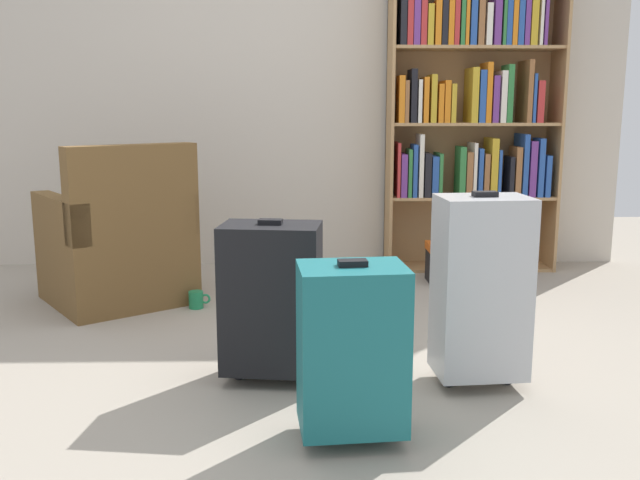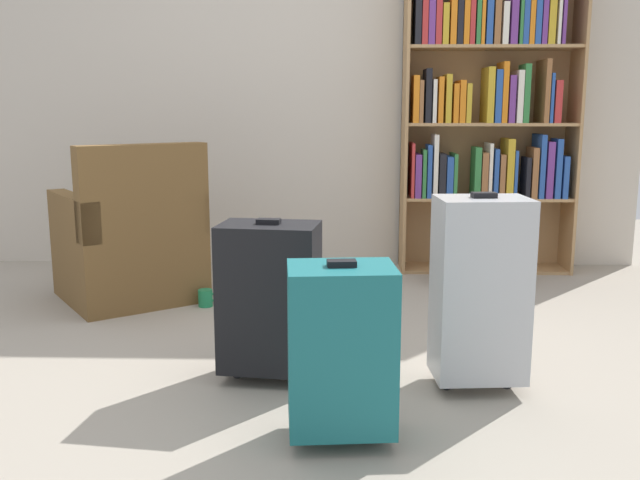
{
  "view_description": "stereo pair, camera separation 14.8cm",
  "coord_description": "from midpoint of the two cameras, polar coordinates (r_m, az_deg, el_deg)",
  "views": [
    {
      "loc": [
        0.13,
        -2.78,
        1.1
      ],
      "look_at": [
        0.2,
        0.06,
        0.55
      ],
      "focal_mm": 39.17,
      "sensor_mm": 36.0,
      "label": 1
    },
    {
      "loc": [
        0.28,
        -2.78,
        1.1
      ],
      "look_at": [
        0.2,
        0.06,
        0.55
      ],
      "focal_mm": 39.17,
      "sensor_mm": 36.0,
      "label": 2
    }
  ],
  "objects": [
    {
      "name": "storage_box",
      "position": [
        4.47,
        10.34,
        -1.75
      ],
      "size": [
        0.4,
        0.23,
        0.25
      ],
      "color": "black",
      "rests_on": "ground"
    },
    {
      "name": "back_wall",
      "position": [
        4.89,
        -3.84,
        13.26
      ],
      "size": [
        4.66,
        0.1,
        2.6
      ],
      "primitive_type": "cube",
      "color": "beige",
      "rests_on": "ground"
    },
    {
      "name": "mug",
      "position": [
        3.92,
        -11.12,
        -4.81
      ],
      "size": [
        0.12,
        0.08,
        0.1
      ],
      "color": "#1E7F4C",
      "rests_on": "ground"
    },
    {
      "name": "suitcase_teal",
      "position": [
        2.3,
        0.76,
        -8.81
      ],
      "size": [
        0.37,
        0.29,
        0.61
      ],
      "color": "#19666B",
      "rests_on": "ground"
    },
    {
      "name": "armchair",
      "position": [
        4.09,
        -17.12,
        -0.57
      ],
      "size": [
        0.98,
        0.98,
        0.9
      ],
      "color": "brown",
      "rests_on": "ground"
    },
    {
      "name": "bookshelf",
      "position": [
        4.77,
        11.33,
        10.76
      ],
      "size": [
        1.12,
        0.31,
        1.94
      ],
      "color": "#A87F51",
      "rests_on": "ground"
    },
    {
      "name": "suitcase_silver",
      "position": [
        2.78,
        11.53,
        -3.78
      ],
      "size": [
        0.36,
        0.28,
        0.78
      ],
      "color": "#B7BABF",
      "rests_on": "ground"
    },
    {
      "name": "ground_plane",
      "position": [
        2.99,
        -5.26,
        -10.64
      ],
      "size": [
        8.15,
        8.15,
        0.0
      ],
      "primitive_type": "plane",
      "color": "#9E9384"
    },
    {
      "name": "suitcase_black",
      "position": [
        2.8,
        -5.51,
        -4.72
      ],
      "size": [
        0.42,
        0.3,
        0.66
      ],
      "color": "black",
      "rests_on": "ground"
    }
  ]
}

